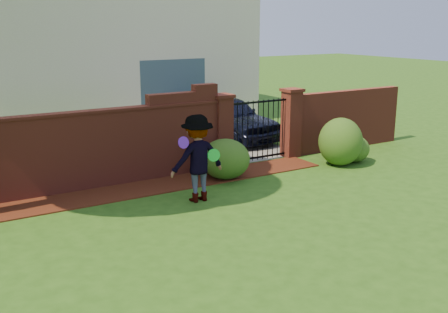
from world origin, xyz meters
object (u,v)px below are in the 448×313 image
car (231,118)px  man (198,159)px  frisbee_green (214,155)px  frisbee_purple (183,143)px

car → man: size_ratio=2.25×
man → frisbee_green: bearing=150.8°
frisbee_purple → frisbee_green: 0.76m
car → frisbee_green: car is taller
car → frisbee_green: 5.91m
car → man: bearing=-135.3°
car → frisbee_green: bearing=-132.2°
frisbee_purple → frisbee_green: frisbee_purple is taller
frisbee_green → car: bearing=54.6°
car → frisbee_green: size_ratio=15.52×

